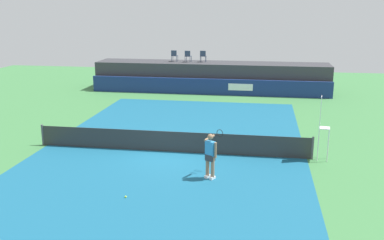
{
  "coord_description": "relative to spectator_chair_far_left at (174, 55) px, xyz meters",
  "views": [
    {
      "loc": [
        3.95,
        -18.32,
        6.34
      ],
      "look_at": [
        0.64,
        2.0,
        1.0
      ],
      "focal_mm": 40.7,
      "sensor_mm": 36.0,
      "label": 1
    }
  ],
  "objects": [
    {
      "name": "spectator_chair_center",
      "position": [
        2.27,
        0.09,
        0.0
      ],
      "size": [
        0.44,
        0.44,
        0.89
      ],
      "color": "#2D3D56",
      "rests_on": "spectator_platform"
    },
    {
      "name": "sponsor_wall",
      "position": [
        2.96,
        -1.84,
        -2.09
      ],
      "size": [
        18.0,
        0.22,
        1.2
      ],
      "color": "navy",
      "rests_on": "ground"
    },
    {
      "name": "tennis_player",
      "position": [
        5.08,
        -18.17,
        -1.73
      ],
      "size": [
        0.66,
        1.26,
        1.77
      ],
      "color": "white",
      "rests_on": "court_inner"
    },
    {
      "name": "spectator_chair_left",
      "position": [
        1.11,
        -0.12,
        0.0
      ],
      "size": [
        0.48,
        0.48,
        0.89
      ],
      "color": "#2D3D56",
      "rests_on": "spectator_platform"
    },
    {
      "name": "net_post_far",
      "position": [
        9.15,
        -15.34,
        -2.19
      ],
      "size": [
        0.1,
        0.1,
        1.0
      ],
      "primitive_type": "cylinder",
      "color": "#4C4C51",
      "rests_on": "ground"
    },
    {
      "name": "tennis_net",
      "position": [
        2.95,
        -15.34,
        -2.22
      ],
      "size": [
        12.4,
        0.02,
        0.95
      ],
      "primitive_type": "cube",
      "color": "#2D2D2D",
      "rests_on": "ground"
    },
    {
      "name": "spectator_chair_far_left",
      "position": [
        0.0,
        0.0,
        0.0
      ],
      "size": [
        0.47,
        0.47,
        0.89
      ],
      "color": "#2D3D56",
      "rests_on": "spectator_platform"
    },
    {
      "name": "ground_plane",
      "position": [
        2.95,
        -12.34,
        -2.69
      ],
      "size": [
        48.0,
        48.0,
        0.0
      ],
      "primitive_type": "plane",
      "color": "#3D7A42"
    },
    {
      "name": "tennis_ball",
      "position": [
        2.43,
        -20.42,
        -2.66
      ],
      "size": [
        0.07,
        0.07,
        0.07
      ],
      "primitive_type": "sphere",
      "color": "#D8EA33",
      "rests_on": "court_inner"
    },
    {
      "name": "umpire_chair",
      "position": [
        9.47,
        -15.32,
        -1.11
      ],
      "size": [
        0.5,
        0.5,
        2.76
      ],
      "color": "white",
      "rests_on": "ground"
    },
    {
      "name": "net_post_near",
      "position": [
        -3.25,
        -15.34,
        -2.19
      ],
      "size": [
        0.1,
        0.1,
        1.0
      ],
      "primitive_type": "cylinder",
      "color": "#4C4C51",
      "rests_on": "ground"
    },
    {
      "name": "court_inner",
      "position": [
        2.95,
        -15.34,
        -2.69
      ],
      "size": [
        12.0,
        22.0,
        0.0
      ],
      "primitive_type": "cube",
      "color": "#16597A",
      "rests_on": "ground"
    },
    {
      "name": "spectator_platform",
      "position": [
        2.95,
        -0.04,
        -1.59
      ],
      "size": [
        18.0,
        2.8,
        2.2
      ],
      "primitive_type": "cube",
      "color": "#38383D",
      "rests_on": "ground"
    }
  ]
}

